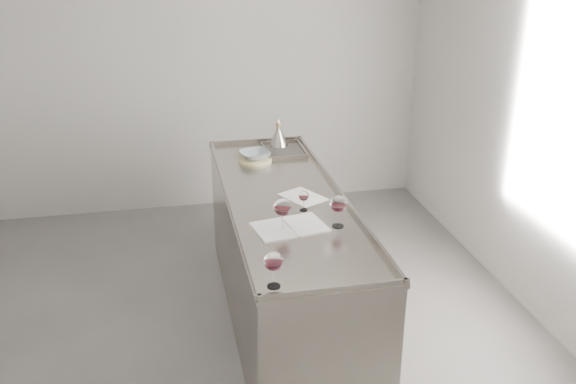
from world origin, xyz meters
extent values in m
cube|color=#565351|center=(0.00, 0.00, -0.01)|extent=(4.50, 5.00, 0.02)
cube|color=#A8A5A3|center=(0.00, 2.51, 1.40)|extent=(4.50, 0.02, 2.80)
cube|color=#A8A5A3|center=(2.26, 0.00, 1.40)|extent=(0.02, 5.00, 2.80)
cube|color=gray|center=(0.50, 0.30, 0.46)|extent=(0.75, 2.40, 0.92)
cube|color=gray|center=(0.50, 0.30, 0.93)|extent=(0.77, 2.42, 0.02)
cube|color=gray|center=(0.50, -0.89, 0.96)|extent=(0.77, 0.02, 0.03)
cube|color=gray|center=(0.50, 1.49, 0.96)|extent=(0.77, 0.02, 0.03)
cube|color=gray|center=(0.14, 0.30, 0.96)|extent=(0.02, 2.42, 0.03)
cube|color=gray|center=(0.86, 0.30, 0.96)|extent=(0.02, 2.42, 0.03)
cube|color=#595654|center=(0.68, 1.22, 0.94)|extent=(0.30, 0.38, 0.01)
cylinder|color=white|center=(0.23, -0.78, 0.94)|extent=(0.07, 0.07, 0.00)
cylinder|color=white|center=(0.23, -0.78, 0.99)|extent=(0.01, 0.01, 0.09)
ellipsoid|color=white|center=(0.23, -0.78, 1.08)|extent=(0.10, 0.10, 0.10)
cylinder|color=#370710|center=(0.22, -0.78, 1.06)|extent=(0.07, 0.07, 0.02)
cylinder|color=white|center=(0.39, -0.18, 0.94)|extent=(0.07, 0.07, 0.00)
cylinder|color=white|center=(0.39, -0.18, 0.99)|extent=(0.01, 0.01, 0.10)
ellipsoid|color=white|center=(0.39, -0.18, 1.09)|extent=(0.11, 0.11, 0.11)
cylinder|color=#3C080D|center=(0.39, -0.18, 1.07)|extent=(0.08, 0.08, 0.02)
cylinder|color=white|center=(0.72, -0.18, 0.94)|extent=(0.07, 0.07, 0.00)
cylinder|color=white|center=(0.72, -0.18, 0.99)|extent=(0.01, 0.01, 0.10)
ellipsoid|color=white|center=(0.72, -0.18, 1.08)|extent=(0.10, 0.10, 0.11)
cylinder|color=#3B0810|center=(0.72, -0.18, 1.06)|extent=(0.07, 0.07, 0.02)
cylinder|color=white|center=(0.57, 0.09, 0.94)|extent=(0.05, 0.05, 0.00)
cylinder|color=white|center=(0.57, 0.09, 0.98)|extent=(0.01, 0.01, 0.06)
ellipsoid|color=white|center=(0.57, 0.09, 1.04)|extent=(0.06, 0.06, 0.07)
cylinder|color=#3C080C|center=(0.57, 0.09, 1.02)|extent=(0.05, 0.05, 0.01)
cube|color=white|center=(0.33, -0.17, 0.95)|extent=(0.25, 0.32, 0.01)
cube|color=white|center=(0.54, -0.13, 0.95)|extent=(0.25, 0.32, 0.01)
cylinder|color=white|center=(0.44, -0.15, 0.95)|extent=(0.06, 0.28, 0.01)
cube|color=silver|center=(0.62, 0.29, 0.94)|extent=(0.32, 0.35, 0.00)
cylinder|color=#D5C68A|center=(0.42, 1.05, 0.95)|extent=(0.26, 0.26, 0.02)
imported|color=gray|center=(0.42, 1.05, 0.99)|extent=(0.27, 0.27, 0.05)
cone|color=gray|center=(0.66, 1.38, 1.01)|extent=(0.16, 0.16, 0.14)
cylinder|color=gray|center=(0.66, 1.38, 1.09)|extent=(0.03, 0.03, 0.03)
cylinder|color=#B17C31|center=(0.66, 1.38, 1.12)|extent=(0.04, 0.04, 0.02)
cone|color=gray|center=(0.66, 1.38, 1.15)|extent=(0.03, 0.03, 0.05)
camera|label=1|loc=(-0.26, -3.47, 2.56)|focal=40.00mm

